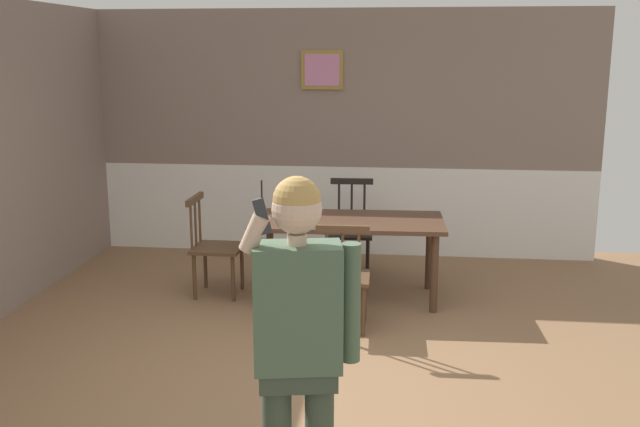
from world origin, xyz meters
name	(u,v)px	position (x,y,z in m)	size (l,w,h in m)	color
ground_plane	(303,374)	(0.00, 0.00, 0.00)	(7.33, 7.33, 0.00)	#846042
room_back_partition	(342,139)	(0.00, 3.33, 1.33)	(5.67, 0.17, 2.75)	gray
dining_table	(348,229)	(0.19, 1.73, 0.67)	(1.80, 0.93, 0.76)	#4C3323
chair_near_window	(351,230)	(0.16, 2.55, 0.46)	(0.47, 0.47, 0.98)	black
chair_by_doorway	(214,246)	(-1.08, 1.68, 0.48)	(0.47, 0.47, 0.96)	#513823
chair_at_table_head	(343,277)	(0.22, 0.91, 0.46)	(0.44, 0.44, 0.94)	#513823
person_figure	(299,332)	(0.22, -1.72, 1.02)	(0.55, 0.29, 1.75)	#3A493A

